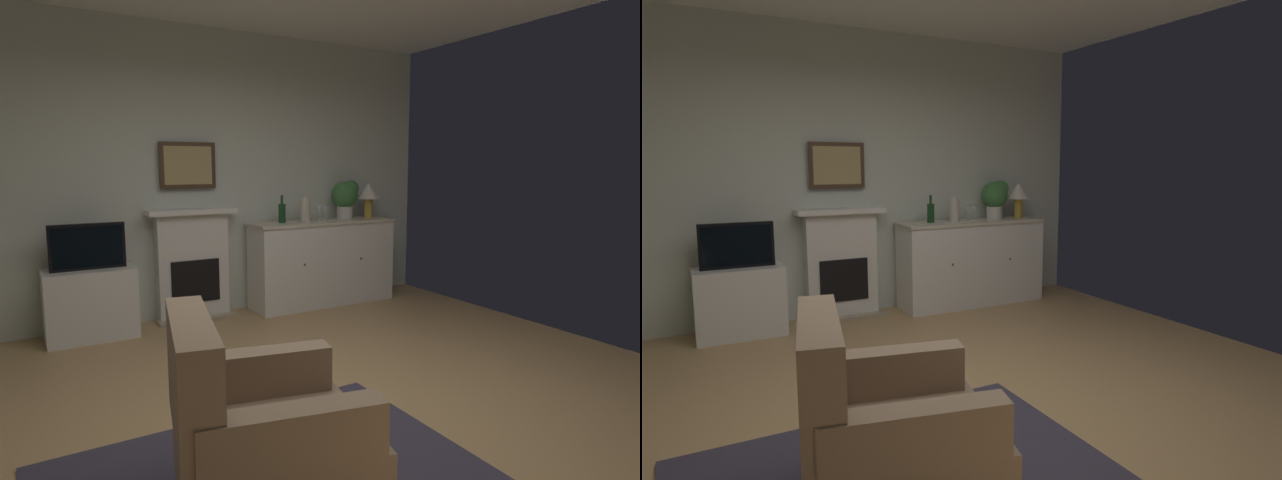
% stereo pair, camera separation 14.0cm
% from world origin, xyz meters
% --- Properties ---
extents(ground_plane, '(5.42, 5.55, 0.10)m').
position_xyz_m(ground_plane, '(0.00, 0.00, -0.05)').
color(ground_plane, tan).
rests_on(ground_plane, ground).
extents(wall_rear, '(5.42, 0.06, 2.87)m').
position_xyz_m(wall_rear, '(0.00, 2.75, 1.43)').
color(wall_rear, silver).
rests_on(wall_rear, ground_plane).
extents(fireplace_unit, '(0.87, 0.30, 1.10)m').
position_xyz_m(fireplace_unit, '(-0.11, 2.62, 0.55)').
color(fireplace_unit, white).
rests_on(fireplace_unit, ground_plane).
extents(framed_picture, '(0.55, 0.04, 0.45)m').
position_xyz_m(framed_picture, '(-0.11, 2.66, 1.52)').
color(framed_picture, '#473323').
extents(sideboard_cabinet, '(1.64, 0.49, 0.92)m').
position_xyz_m(sideboard_cabinet, '(1.29, 2.44, 0.46)').
color(sideboard_cabinet, white).
rests_on(sideboard_cabinet, ground_plane).
extents(table_lamp, '(0.26, 0.26, 0.40)m').
position_xyz_m(table_lamp, '(1.90, 2.44, 1.20)').
color(table_lamp, '#B79338').
rests_on(table_lamp, sideboard_cabinet).
extents(wine_bottle, '(0.08, 0.08, 0.29)m').
position_xyz_m(wine_bottle, '(0.81, 2.46, 1.03)').
color(wine_bottle, '#193F1E').
rests_on(wine_bottle, sideboard_cabinet).
extents(wine_glass_left, '(0.07, 0.07, 0.16)m').
position_xyz_m(wine_glass_left, '(1.21, 2.38, 1.05)').
color(wine_glass_left, silver).
rests_on(wine_glass_left, sideboard_cabinet).
extents(wine_glass_center, '(0.07, 0.07, 0.16)m').
position_xyz_m(wine_glass_center, '(1.32, 2.43, 1.05)').
color(wine_glass_center, silver).
rests_on(wine_glass_center, sideboard_cabinet).
extents(vase_decorative, '(0.11, 0.11, 0.28)m').
position_xyz_m(vase_decorative, '(1.05, 2.39, 1.06)').
color(vase_decorative, beige).
rests_on(vase_decorative, sideboard_cabinet).
extents(tv_cabinet, '(0.75, 0.42, 0.62)m').
position_xyz_m(tv_cabinet, '(-1.08, 2.46, 0.31)').
color(tv_cabinet, white).
rests_on(tv_cabinet, ground_plane).
extents(tv_set, '(0.62, 0.07, 0.40)m').
position_xyz_m(tv_set, '(-1.08, 2.43, 0.82)').
color(tv_set, black).
rests_on(tv_set, tv_cabinet).
extents(potted_plant_small, '(0.30, 0.30, 0.43)m').
position_xyz_m(potted_plant_small, '(1.62, 2.49, 1.18)').
color(potted_plant_small, beige).
rests_on(potted_plant_small, sideboard_cabinet).
extents(armchair, '(0.95, 0.91, 0.92)m').
position_xyz_m(armchair, '(-0.81, -0.53, 0.38)').
color(armchair, '#8C7259').
rests_on(armchair, ground_plane).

